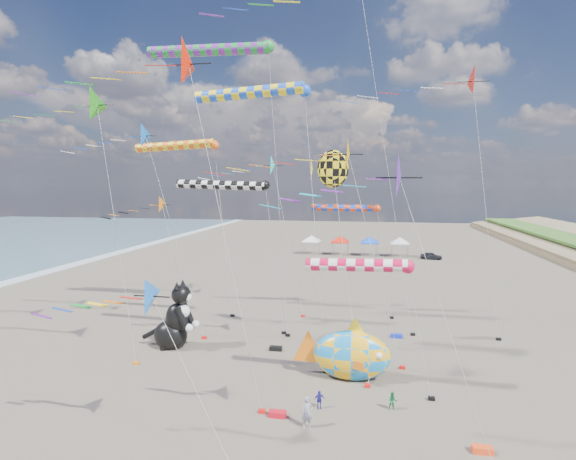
# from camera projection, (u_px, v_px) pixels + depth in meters

# --- Properties ---
(delta_kite_0) EXTENTS (13.90, 2.78, 19.90)m
(delta_kite_0) POSITION_uv_depth(u_px,v_px,m) (176.00, 64.00, 22.87)
(delta_kite_0) COLOR red
(delta_kite_0) RESTS_ON ground
(delta_kite_1) EXTENTS (9.21, 1.93, 13.46)m
(delta_kite_1) POSITION_uv_depth(u_px,v_px,m) (393.00, 184.00, 18.10)
(delta_kite_1) COLOR #5B269C
(delta_kite_1) RESTS_ON ground
(delta_kite_2) EXTENTS (12.23, 2.47, 21.03)m
(delta_kite_2) POSITION_uv_depth(u_px,v_px,m) (458.00, 86.00, 33.77)
(delta_kite_2) COLOR red
(delta_kite_2) RESTS_ON ground
(delta_kite_4) EXTENTS (7.54, 1.57, 11.36)m
(delta_kite_4) POSITION_uv_depth(u_px,v_px,m) (150.00, 208.00, 37.34)
(delta_kite_4) COLOR orange
(delta_kite_4) RESTS_ON ground
(delta_kite_5) EXTENTS (11.09, 2.06, 17.00)m
(delta_kite_5) POSITION_uv_depth(u_px,v_px,m) (140.00, 139.00, 34.71)
(delta_kite_5) COLOR blue
(delta_kite_5) RESTS_ON ground
(delta_kite_6) EXTENTS (8.46, 1.85, 8.35)m
(delta_kite_6) POSITION_uv_depth(u_px,v_px,m) (150.00, 305.00, 18.82)
(delta_kite_6) COLOR blue
(delta_kite_6) RESTS_ON ground
(delta_kite_7) EXTENTS (11.09, 2.51, 18.75)m
(delta_kite_7) POSITION_uv_depth(u_px,v_px,m) (81.00, 106.00, 29.21)
(delta_kite_7) COLOR #228A16
(delta_kite_7) RESTS_ON ground
(delta_kite_8) EXTENTS (9.84, 1.95, 14.89)m
(delta_kite_8) POSITION_uv_depth(u_px,v_px,m) (261.00, 169.00, 40.57)
(delta_kite_8) COLOR #1DD3CF
(delta_kite_8) RESTS_ON ground
(delta_kite_9) EXTENTS (11.69, 2.06, 15.12)m
(delta_kite_9) POSITION_uv_depth(u_px,v_px,m) (340.00, 160.00, 29.02)
(delta_kite_9) COLOR #EEA604
(delta_kite_9) RESTS_ON ground
(windsock_0) EXTENTS (11.40, 0.95, 23.00)m
(windsock_0) POSITION_uv_depth(u_px,v_px,m) (213.00, 51.00, 34.75)
(windsock_0) COLOR #1A8F31
(windsock_0) RESTS_ON ground
(windsock_1) EXTENTS (8.80, 0.80, 18.28)m
(windsock_1) POSITION_uv_depth(u_px,v_px,m) (255.00, 94.00, 28.10)
(windsock_1) COLOR blue
(windsock_1) RESTS_ON ground
(windsock_2) EXTENTS (9.23, 0.85, 16.06)m
(windsock_2) POSITION_uv_depth(u_px,v_px,m) (179.00, 146.00, 40.66)
(windsock_2) COLOR #FF6115
(windsock_2) RESTS_ON ground
(windsock_3) EXTENTS (7.37, 0.78, 8.00)m
(windsock_3) POSITION_uv_depth(u_px,v_px,m) (363.00, 266.00, 25.30)
(windsock_3) COLOR #D50F3F
(windsock_3) RESTS_ON ground
(windsock_4) EXTENTS (9.16, 0.73, 12.45)m
(windsock_4) POSITION_uv_depth(u_px,v_px,m) (225.00, 186.00, 36.22)
(windsock_4) COLOR black
(windsock_4) RESTS_ON ground
(windsock_5) EXTENTS (7.52, 0.65, 10.35)m
(windsock_5) POSITION_uv_depth(u_px,v_px,m) (348.00, 209.00, 40.44)
(windsock_5) COLOR #F13D11
(windsock_5) RESTS_ON ground
(angelfish_kite) EXTENTS (3.74, 3.02, 14.56)m
(angelfish_kite) POSITION_uv_depth(u_px,v_px,m) (330.00, 170.00, 31.62)
(angelfish_kite) COLOR yellow
(angelfish_kite) RESTS_ON ground
(cat_inflatable) EXTENTS (3.98, 2.27, 5.15)m
(cat_inflatable) POSITION_uv_depth(u_px,v_px,m) (174.00, 314.00, 33.24)
(cat_inflatable) COLOR black
(cat_inflatable) RESTS_ON ground
(fish_inflatable) EXTENTS (6.40, 2.26, 4.05)m
(fish_inflatable) POSITION_uv_depth(u_px,v_px,m) (351.00, 355.00, 27.96)
(fish_inflatable) COLOR #168AD9
(fish_inflatable) RESTS_ON ground
(person_adult) EXTENTS (0.67, 0.55, 1.59)m
(person_adult) POSITION_uv_depth(u_px,v_px,m) (307.00, 413.00, 22.41)
(person_adult) COLOR gray
(person_adult) RESTS_ON ground
(child_green) EXTENTS (0.49, 0.38, 1.00)m
(child_green) POSITION_uv_depth(u_px,v_px,m) (393.00, 401.00, 24.19)
(child_green) COLOR #1C733C
(child_green) RESTS_ON ground
(child_blue) EXTENTS (0.64, 0.48, 1.01)m
(child_blue) POSITION_uv_depth(u_px,v_px,m) (319.00, 399.00, 24.38)
(child_blue) COLOR #2B239D
(child_blue) RESTS_ON ground
(kite_bag_0) EXTENTS (0.90, 0.44, 0.30)m
(kite_bag_0) POSITION_uv_depth(u_px,v_px,m) (276.00, 348.00, 32.93)
(kite_bag_0) COLOR black
(kite_bag_0) RESTS_ON ground
(kite_bag_1) EXTENTS (0.90, 0.44, 0.30)m
(kite_bag_1) POSITION_uv_depth(u_px,v_px,m) (397.00, 336.00, 35.65)
(kite_bag_1) COLOR #132AC1
(kite_bag_1) RESTS_ON ground
(kite_bag_2) EXTENTS (0.90, 0.44, 0.30)m
(kite_bag_2) POSITION_uv_depth(u_px,v_px,m) (277.00, 414.00, 23.53)
(kite_bag_2) COLOR red
(kite_bag_2) RESTS_ON ground
(kite_bag_3) EXTENTS (0.90, 0.44, 0.30)m
(kite_bag_3) POSITION_uv_depth(u_px,v_px,m) (482.00, 450.00, 20.37)
(kite_bag_3) COLOR #FD4315
(kite_bag_3) RESTS_ON ground
(tent_row) EXTENTS (19.20, 4.20, 3.80)m
(tent_row) POSITION_uv_depth(u_px,v_px,m) (355.00, 237.00, 76.71)
(tent_row) COLOR white
(tent_row) RESTS_ON ground
(parked_car) EXTENTS (3.55, 1.75, 1.17)m
(parked_car) POSITION_uv_depth(u_px,v_px,m) (431.00, 256.00, 72.79)
(parked_car) COLOR #26262D
(parked_car) RESTS_ON ground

